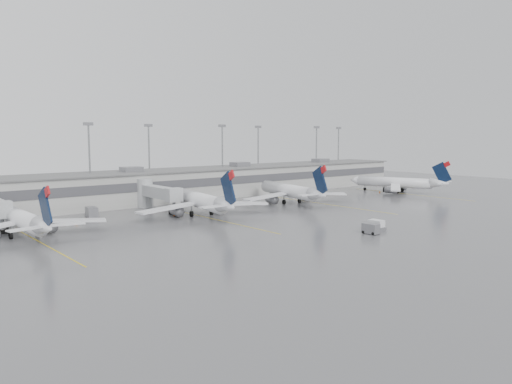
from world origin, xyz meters
TOP-DOWN VIEW (x-y plane):
  - ground at (0.00, 0.00)m, footprint 260.00×260.00m
  - terminal at (-0.01, 57.98)m, footprint 152.00×17.00m
  - light_masts at (0.00, 63.75)m, footprint 142.40×8.00m
  - jet_bridge_right at (-20.50, 45.72)m, footprint 4.00×17.20m
  - stand_markings at (-0.00, 24.00)m, footprint 105.25×40.00m
  - jet_far_left at (-53.41, 30.59)m, footprint 27.66×30.99m
  - jet_mid_left at (-17.13, 30.49)m, footprint 29.79×33.67m
  - jet_mid_right at (11.43, 32.05)m, footprint 28.78×32.64m
  - jet_far_right at (53.97, 29.10)m, footprint 26.51×30.19m
  - baggage_tug at (-1.75, -4.73)m, footprint 2.14×3.20m
  - baggage_cart at (-4.95, -5.93)m, footprint 1.78×2.96m
  - gse_uld_a at (-52.33, 38.23)m, footprint 2.51×1.99m
  - gse_uld_b at (-8.87, 36.36)m, footprint 3.12×2.46m
  - gse_uld_c at (21.96, 42.00)m, footprint 2.50×1.84m
  - gse_loader at (-36.07, 44.13)m, footprint 2.45×3.54m
  - cone_a at (-42.02, 36.59)m, footprint 0.44×0.44m
  - cone_b at (-21.61, 34.13)m, footprint 0.39×0.39m
  - cone_c at (21.82, 40.98)m, footprint 0.42×0.42m
  - cone_d at (49.18, 32.37)m, footprint 0.38×0.38m

SIDE VIEW (x-z plane):
  - ground at x=0.00m, z-range 0.00..0.00m
  - stand_markings at x=0.00m, z-range 0.00..0.01m
  - cone_d at x=49.18m, z-range 0.00..0.61m
  - cone_b at x=-21.61m, z-range 0.00..0.63m
  - cone_c at x=21.82m, z-range 0.00..0.67m
  - cone_a at x=-42.02m, z-range 0.00..0.70m
  - gse_uld_a at x=-52.33m, z-range 0.00..1.56m
  - baggage_tug at x=-1.75m, z-range -0.22..1.79m
  - gse_uld_c at x=21.96m, z-range 0.00..1.64m
  - gse_uld_b at x=-8.87m, z-range 0.00..1.95m
  - baggage_cart at x=-4.95m, z-range 0.04..1.91m
  - gse_loader at x=-36.07m, z-range 0.00..2.07m
  - jet_far_left at x=-53.41m, z-range -1.90..8.13m
  - jet_far_right at x=53.97m, z-range -1.91..8.17m
  - jet_mid_right at x=11.43m, z-range -2.03..8.70m
  - jet_mid_left at x=-17.13m, z-range -2.08..8.89m
  - jet_bridge_right at x=-20.50m, z-range 0.37..7.37m
  - terminal at x=-0.01m, z-range -0.55..8.90m
  - light_masts at x=0.00m, z-range 1.73..22.33m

